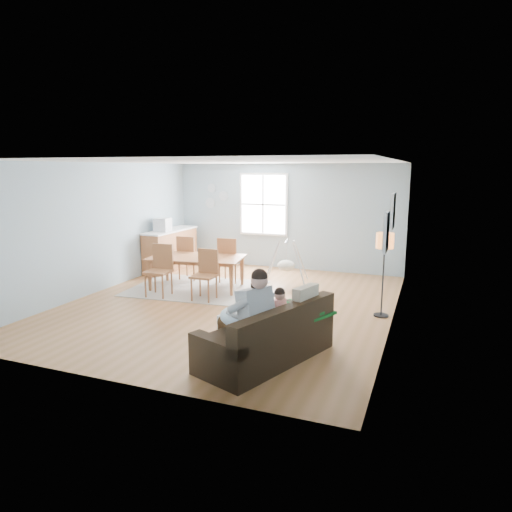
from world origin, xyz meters
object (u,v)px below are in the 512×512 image
at_px(floor_lamp, 385,248).
at_px(baby_swing, 286,265).
at_px(father, 248,313).
at_px(counter, 171,249).
at_px(chair_se, 206,271).
at_px(chair_nw, 188,255).
at_px(sofa, 269,340).
at_px(monitor, 162,225).
at_px(toddler, 274,308).
at_px(chair_sw, 160,266).
at_px(chair_ne, 229,257).
at_px(dining_table, 197,273).
at_px(storage_cube, 239,333).

distance_m(floor_lamp, baby_swing, 2.89).
relative_size(father, baby_swing, 1.17).
bearing_deg(counter, chair_se, -45.08).
bearing_deg(chair_nw, sofa, -47.81).
bearing_deg(monitor, chair_nw, -26.35).
bearing_deg(floor_lamp, toddler, -117.93).
bearing_deg(sofa, chair_sw, 144.27).
distance_m(monitor, baby_swing, 3.31).
distance_m(sofa, counter, 6.20).
distance_m(toddler, chair_ne, 4.20).
height_order(chair_se, chair_ne, chair_ne).
relative_size(dining_table, chair_se, 1.99).
xyz_separation_m(father, storage_cube, (-0.30, 0.39, -0.45)).
bearing_deg(chair_sw, sofa, -35.73).
xyz_separation_m(sofa, monitor, (-4.28, 4.12, 0.91)).
bearing_deg(storage_cube, monitor, 133.57).
relative_size(storage_cube, baby_swing, 0.50).
distance_m(chair_sw, counter, 2.46).
relative_size(toddler, dining_table, 0.39).
height_order(toddler, baby_swing, toddler).
xyz_separation_m(storage_cube, baby_swing, (-0.54, 3.94, 0.17)).
relative_size(chair_se, monitor, 2.74).
xyz_separation_m(chair_ne, baby_swing, (1.25, 0.39, -0.17)).
height_order(sofa, monitor, monitor).
bearing_deg(chair_se, storage_cube, -52.89).
distance_m(sofa, dining_table, 4.07).
relative_size(dining_table, chair_ne, 1.91).
distance_m(toddler, chair_sw, 3.79).
bearing_deg(chair_ne, storage_cube, -63.35).
xyz_separation_m(floor_lamp, chair_nw, (-4.51, 1.13, -0.63)).
bearing_deg(monitor, sofa, -43.96).
height_order(toddler, chair_nw, chair_nw).
height_order(chair_ne, monitor, monitor).
bearing_deg(floor_lamp, baby_swing, 144.78).
relative_size(chair_sw, chair_se, 1.05).
relative_size(sofa, toddler, 2.84).
bearing_deg(floor_lamp, chair_nw, 165.94).
height_order(chair_sw, chair_ne, chair_sw).
bearing_deg(floor_lamp, chair_se, -177.58).
bearing_deg(monitor, chair_sw, -59.11).
relative_size(dining_table, counter, 1.07).
height_order(chair_ne, counter, chair_ne).
xyz_separation_m(floor_lamp, chair_sw, (-4.39, -0.22, -0.62)).
distance_m(sofa, storage_cube, 0.54).
bearing_deg(chair_sw, dining_table, 58.65).
bearing_deg(dining_table, chair_sw, -130.11).
distance_m(father, chair_ne, 4.46).
distance_m(chair_se, chair_ne, 1.37).
bearing_deg(dining_table, baby_swing, 24.53).
height_order(chair_nw, monitor, monitor).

